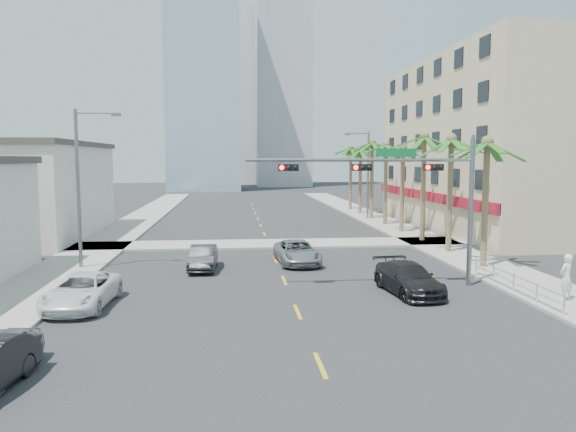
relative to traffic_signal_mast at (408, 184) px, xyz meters
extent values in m
plane|color=#262628|center=(-5.78, -7.95, -5.06)|extent=(260.00, 260.00, 0.00)
cube|color=gray|center=(6.22, 12.05, -4.99)|extent=(4.00, 120.00, 0.15)
cube|color=gray|center=(-17.78, 12.05, -4.99)|extent=(4.00, 120.00, 0.15)
cube|color=gray|center=(-5.78, 14.05, -4.99)|extent=(80.00, 4.00, 0.15)
cube|color=#CDB891|center=(16.22, 22.05, 2.44)|extent=(15.00, 28.00, 15.00)
cube|color=maroon|center=(8.62, 22.05, -2.06)|extent=(0.30, 28.00, 0.80)
cube|color=beige|center=(-25.28, 20.05, -1.46)|extent=(11.00, 18.00, 7.20)
cube|color=#99B2C6|center=(-13.78, 87.05, 18.94)|extent=(14.00, 14.00, 48.00)
cube|color=#ADADB2|center=(3.22, 102.05, 24.94)|extent=(12.00, 12.00, 60.00)
cube|color=#ADADB2|center=(-8.78, 117.05, 15.94)|extent=(16.00, 16.00, 42.00)
cylinder|color=slate|center=(3.22, 0.05, -1.46)|extent=(0.24, 0.24, 7.20)
cylinder|color=slate|center=(-2.28, 0.05, 1.14)|extent=(11.00, 0.16, 0.16)
cube|color=#0C662D|center=(-0.58, 0.05, 1.49)|extent=(2.00, 0.05, 0.40)
cube|color=black|center=(1.22, -0.10, 0.79)|extent=(0.95, 0.28, 0.32)
sphere|color=#FF0C05|center=(0.90, -0.26, 0.79)|extent=(0.22, 0.22, 0.22)
cube|color=black|center=(-2.28, -0.10, 0.79)|extent=(0.95, 0.28, 0.32)
sphere|color=#FF0C05|center=(-2.60, -0.26, 0.79)|extent=(0.22, 0.22, 0.22)
cube|color=black|center=(-5.78, -0.10, 0.79)|extent=(0.95, 0.28, 0.32)
sphere|color=#FF0C05|center=(-6.10, -0.26, 0.79)|extent=(0.22, 0.22, 0.22)
cylinder|color=brown|center=(5.82, 4.05, -1.46)|extent=(0.36, 0.36, 7.20)
cylinder|color=brown|center=(5.82, 9.25, -1.28)|extent=(0.36, 0.36, 7.56)
cylinder|color=brown|center=(5.82, 14.45, -1.10)|extent=(0.36, 0.36, 7.92)
cylinder|color=brown|center=(5.82, 19.65, -1.46)|extent=(0.36, 0.36, 7.20)
cylinder|color=brown|center=(5.82, 24.85, -1.28)|extent=(0.36, 0.36, 7.56)
cylinder|color=brown|center=(5.82, 30.05, -1.10)|extent=(0.36, 0.36, 7.92)
cylinder|color=brown|center=(5.82, 35.25, -1.46)|extent=(0.36, 0.36, 7.20)
cylinder|color=brown|center=(5.82, 40.45, -1.28)|extent=(0.36, 0.36, 7.56)
cylinder|color=slate|center=(-16.98, 6.05, -0.56)|extent=(0.20, 0.20, 9.00)
cylinder|color=slate|center=(-15.88, 6.05, 3.74)|extent=(2.20, 0.12, 0.12)
cube|color=slate|center=(-14.78, 6.05, 3.64)|extent=(0.50, 0.25, 0.18)
cylinder|color=slate|center=(5.42, 30.05, -0.56)|extent=(0.20, 0.20, 9.00)
cylinder|color=slate|center=(4.32, 30.05, 3.74)|extent=(2.20, 0.12, 0.12)
cube|color=slate|center=(3.22, 30.05, 3.64)|extent=(0.50, 0.25, 0.18)
cylinder|color=silver|center=(4.52, -1.95, -4.51)|extent=(0.08, 8.00, 0.08)
cylinder|color=silver|center=(4.52, -1.95, -4.16)|extent=(0.08, 8.00, 0.08)
cylinder|color=silver|center=(4.52, -5.95, -4.56)|extent=(0.08, 0.08, 1.00)
cylinder|color=silver|center=(4.52, -3.95, -4.56)|extent=(0.08, 0.08, 1.00)
cylinder|color=silver|center=(4.52, -1.95, -4.56)|extent=(0.08, 0.08, 1.00)
cylinder|color=silver|center=(4.52, 0.05, -4.56)|extent=(0.08, 0.08, 1.00)
cylinder|color=silver|center=(4.52, 2.05, -4.56)|extent=(0.08, 0.08, 1.00)
imported|color=white|center=(-14.78, -2.31, -4.36)|extent=(2.64, 5.18, 1.40)
imported|color=black|center=(-10.10, 5.36, -4.38)|extent=(1.56, 4.16, 1.36)
imported|color=#A7A6AB|center=(-4.58, 6.62, -4.37)|extent=(2.61, 5.14, 1.39)
imported|color=black|center=(-0.28, -1.30, -4.35)|extent=(2.56, 5.11, 1.42)
imported|color=white|center=(5.96, -3.69, -3.90)|extent=(0.87, 0.75, 2.02)
camera|label=1|loc=(-8.39, -26.28, 1.21)|focal=35.00mm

